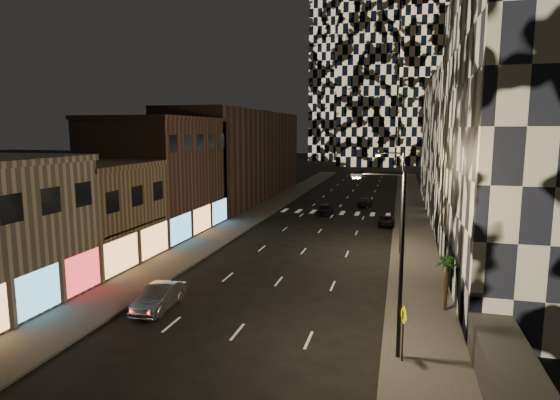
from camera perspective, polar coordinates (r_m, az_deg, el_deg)
The scene contains 19 objects.
sidewalk_left at distance 65.64m, azimuth -1.96°, elevation -1.10°, with size 4.00×120.00×0.15m, color #47443F.
sidewalk_right at distance 63.02m, azimuth 15.76°, elevation -1.82°, with size 4.00×120.00×0.15m, color #47443F.
curb_left at distance 65.08m, azimuth -0.19°, elevation -1.17°, with size 0.20×120.00×0.15m, color #4C4C47.
curb_right at distance 63.00m, azimuth 13.85°, elevation -1.75°, with size 0.20×120.00×0.15m, color #4C4C47.
retail_tan at distance 42.27m, azimuth -22.70°, elevation -1.72°, with size 10.00×10.00×8.00m, color #7F6C4C.
retail_brown at distance 52.39m, azimuth -14.57°, elevation 2.74°, with size 10.00×15.00×12.00m, color brown.
retail_filler_left at distance 76.50m, azimuth -4.91°, elevation 5.47°, with size 10.00×40.00×14.00m, color brown.
midrise_base at distance 37.96m, azimuth 20.06°, elevation -6.55°, with size 0.60×25.00×3.00m, color #383838.
plinth_right at distance 22.88m, azimuth 25.87°, elevation -18.38°, with size 2.00×8.00×2.00m, color #383838.
midrise_filler_right at distance 70.04m, azimuth 24.20°, elevation 6.11°, with size 16.00×40.00×18.00m, color #232326.
tower_center_low at distance 156.70m, azimuth 11.13°, elevation 21.82°, with size 18.00×18.00×95.00m, color black.
streetlight_near at distance 22.76m, azimuth 14.01°, elevation -6.18°, with size 2.55×0.25×9.00m.
streetlight_far at distance 42.42m, azimuth 14.33°, elevation 0.56°, with size 2.55×0.25×9.00m.
car_silver_parked at distance 30.51m, azimuth -14.50°, elevation -11.43°, with size 1.61×4.63×1.52m, color gray.
car_dark_midlane at distance 61.81m, azimuth 5.52°, elevation -1.13°, with size 1.69×4.21×1.44m, color black.
car_dark_oncoming at distance 69.44m, azimuth 10.32°, elevation -0.23°, with size 1.78×4.38×1.27m, color black.
car_dark_rightlane at distance 55.83m, azimuth 12.84°, elevation -2.51°, with size 1.84×4.00×1.11m, color black.
ped_sign at distance 23.46m, azimuth 14.80°, elevation -14.37°, with size 0.29×0.89×2.74m.
palm_tree at distance 30.16m, azimuth 19.72°, elevation -7.61°, with size 1.71×1.67×3.35m.
Camera 1 is at (8.41, -12.04, 11.02)m, focal length 30.00 mm.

